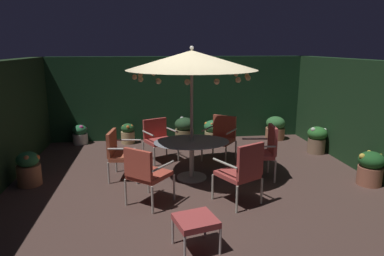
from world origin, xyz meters
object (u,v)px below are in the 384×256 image
object	(u,v)px
patio_chair_east	(158,136)
potted_plant_back_right	(184,130)
potted_plant_back_left	(317,139)
potted_plant_right_near	(128,133)
patio_chair_northeast	(221,135)
patio_chair_southwest	(242,170)
potted_plant_left_near	(213,130)
patio_chair_north	(264,149)
potted_plant_right_far	(275,128)
ottoman_footrest	(196,222)
patio_umbrella	(192,60)
patio_dining_table	(192,149)
patio_chair_southeast	(120,151)
potted_plant_back_center	(370,168)
potted_plant_left_far	(29,169)
potted_plant_front_corner	(80,134)
patio_chair_south	(146,172)

from	to	relation	value
patio_chair_east	potted_plant_back_right	world-z (taller)	patio_chair_east
potted_plant_back_left	potted_plant_right_near	world-z (taller)	potted_plant_back_left
patio_chair_northeast	patio_chair_southwest	size ratio (longest dim) A/B	0.92
patio_chair_southwest	potted_plant_left_near	bearing A→B (deg)	86.31
patio_chair_northeast	patio_chair_north	bearing A→B (deg)	-66.41
patio_chair_southwest	potted_plant_back_right	xyz separation A→B (m)	(-0.52, 3.73, -0.24)
patio_chair_east	potted_plant_back_left	xyz separation A→B (m)	(3.76, -0.01, -0.18)
potted_plant_right_far	ottoman_footrest	bearing A→B (deg)	-120.46
patio_umbrella	potted_plant_left_near	world-z (taller)	patio_umbrella
patio_dining_table	potted_plant_right_far	size ratio (longest dim) A/B	2.29
potted_plant_right_far	potted_plant_right_near	bearing A→B (deg)	178.82
patio_chair_east	patio_chair_southeast	xyz separation A→B (m)	(-0.76, -1.04, 0.01)
ottoman_footrest	potted_plant_right_far	bearing A→B (deg)	59.54
patio_chair_southwest	potted_plant_back_center	xyz separation A→B (m)	(2.56, 0.48, -0.26)
patio_chair_north	potted_plant_right_near	xyz separation A→B (m)	(-2.72, 2.81, -0.32)
potted_plant_left_far	potted_plant_back_left	size ratio (longest dim) A/B	0.98
patio_dining_table	potted_plant_right_near	size ratio (longest dim) A/B	2.72
ottoman_footrest	potted_plant_left_far	world-z (taller)	potted_plant_left_far
patio_umbrella	ottoman_footrest	size ratio (longest dim) A/B	4.23
patio_chair_southwest	patio_dining_table	bearing A→B (deg)	118.06
patio_chair_southwest	potted_plant_back_center	distance (m)	2.62
potted_plant_right_far	potted_plant_left_near	distance (m)	1.76
potted_plant_front_corner	potted_plant_right_far	size ratio (longest dim) A/B	0.82
patio_dining_table	potted_plant_right_far	distance (m)	3.70
potted_plant_back_left	potted_plant_back_center	world-z (taller)	potted_plant_back_left
potted_plant_right_far	potted_plant_back_center	xyz separation A→B (m)	(0.56, -3.31, 0.01)
patio_umbrella	patio_chair_southeast	bearing A→B (deg)	171.88
patio_umbrella	potted_plant_back_center	world-z (taller)	patio_umbrella
potted_plant_back_left	patio_chair_southwest	bearing A→B (deg)	-135.89
patio_umbrella	potted_plant_right_near	size ratio (longest dim) A/B	4.72
patio_chair_north	potted_plant_back_center	xyz separation A→B (m)	(1.84, -0.58, -0.26)
potted_plant_left_near	patio_dining_table	bearing A→B (deg)	-109.51
potted_plant_back_center	potted_plant_right_near	world-z (taller)	potted_plant_back_center
potted_plant_right_far	potted_plant_left_near	world-z (taller)	potted_plant_right_far
patio_chair_north	potted_plant_back_right	world-z (taller)	patio_chair_north
potted_plant_front_corner	potted_plant_back_center	world-z (taller)	potted_plant_back_center
potted_plant_front_corner	potted_plant_back_right	xyz separation A→B (m)	(2.71, -0.25, 0.09)
patio_chair_south	potted_plant_left_far	distance (m)	2.41
patio_chair_north	patio_chair_southwest	bearing A→B (deg)	-124.10
patio_dining_table	ottoman_footrest	size ratio (longest dim) A/B	2.44
potted_plant_back_left	potted_plant_left_near	bearing A→B (deg)	150.24
patio_chair_south	potted_plant_left_far	xyz separation A→B (m)	(-2.13, 1.11, -0.25)
patio_umbrella	potted_plant_back_right	xyz separation A→B (m)	(0.13, 2.51, -1.90)
patio_chair_east	potted_plant_left_far	size ratio (longest dim) A/B	1.44
potted_plant_back_right	patio_dining_table	bearing A→B (deg)	-92.97
patio_chair_southeast	potted_plant_left_near	xyz separation A→B (m)	(2.25, 2.32, -0.23)
ottoman_footrest	potted_plant_right_far	size ratio (longest dim) A/B	0.94
potted_plant_left_far	potted_plant_right_far	xyz separation A→B (m)	(5.65, 2.52, -0.00)
patio_chair_north	potted_plant_left_near	size ratio (longest dim) A/B	1.77
patio_chair_southeast	potted_plant_right_near	size ratio (longest dim) A/B	1.76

